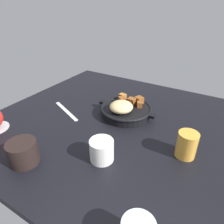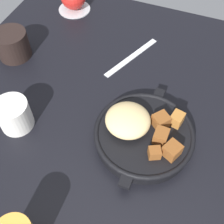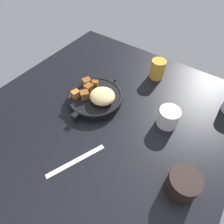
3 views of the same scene
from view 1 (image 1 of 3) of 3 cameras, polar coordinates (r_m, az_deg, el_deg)
The scene contains 6 objects.
ground_plane at distance 87.14cm, azimuth -0.33°, elevation -3.02°, with size 97.18×95.05×2.40cm, color black.
cast_iron_skillet at distance 89.14cm, azimuth 3.77°, elevation 0.75°, with size 26.63×22.34×7.91cm.
butter_knife at distance 95.52cm, azimuth -12.68°, elevation 0.34°, with size 20.66×1.60×0.36cm, color silver.
ceramic_mug_white at distance 65.57cm, azimuth -2.90°, elevation -10.63°, with size 7.70×7.70×7.30cm, color silver.
juice_glass_amber at distance 70.58cm, azimuth 20.15°, elevation -8.58°, with size 6.51×6.51×8.85cm, color gold.
coffee_mug_dark at distance 70.17cm, azimuth -23.60°, elevation -10.33°, with size 9.16×9.16×7.56cm, color black.
Camera 1 is at (-38.16, 62.26, 46.34)cm, focal length 32.72 mm.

